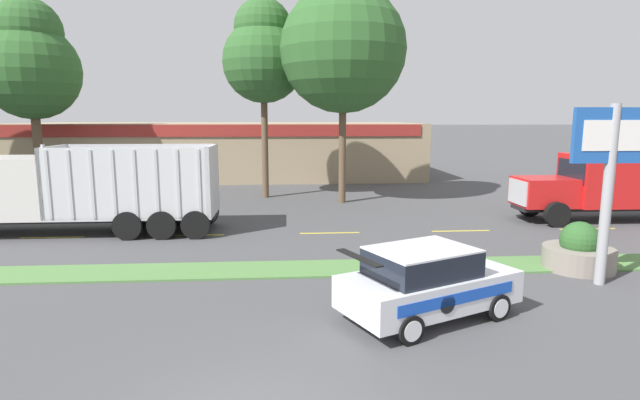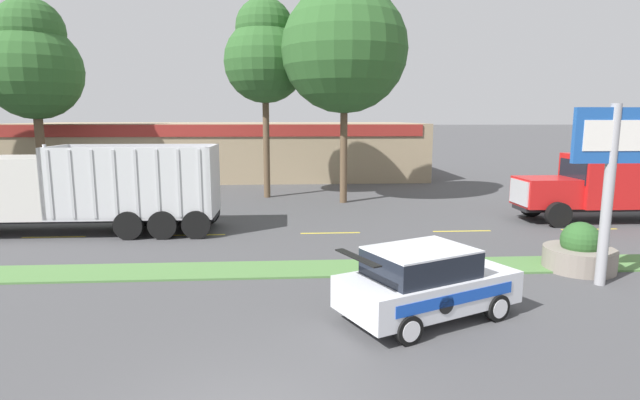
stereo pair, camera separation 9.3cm
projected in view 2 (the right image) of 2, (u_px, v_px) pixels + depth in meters
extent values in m
cube|color=#517F42|center=(267.00, 270.00, 15.13)|extent=(120.00, 1.67, 0.06)
cube|color=yellow|center=(54.00, 237.00, 19.36)|extent=(2.40, 0.14, 0.01)
cube|color=yellow|center=(194.00, 235.00, 19.70)|extent=(2.40, 0.14, 0.01)
cube|color=yellow|center=(330.00, 233.00, 20.04)|extent=(2.40, 0.14, 0.01)
cube|color=yellow|center=(462.00, 231.00, 20.38)|extent=(2.40, 0.14, 0.01)
cube|color=yellow|center=(589.00, 229.00, 20.72)|extent=(2.40, 0.14, 0.01)
cube|color=red|center=(546.00, 192.00, 22.03)|extent=(2.36, 1.98, 1.25)
cube|color=#B7B7BC|center=(519.00, 192.00, 21.96)|extent=(0.06, 1.69, 1.06)
cube|color=red|center=(604.00, 180.00, 22.12)|extent=(2.92, 2.42, 2.27)
cube|color=black|center=(573.00, 171.00, 21.96)|extent=(0.04, 2.06, 1.02)
cube|color=silver|center=(638.00, 178.00, 22.20)|extent=(0.16, 2.42, 2.32)
cylinder|color=black|center=(559.00, 215.00, 21.00)|extent=(1.07, 0.30, 1.07)
cylinder|color=black|center=(531.00, 205.00, 23.34)|extent=(1.07, 0.30, 1.07)
cube|color=black|center=(78.00, 217.00, 19.99)|extent=(11.06, 1.43, 0.18)
cube|color=silver|center=(22.00, 187.00, 19.65)|extent=(2.60, 2.60, 2.34)
cylinder|color=silver|center=(46.00, 167.00, 18.77)|extent=(0.14, 0.14, 1.70)
cube|color=silver|center=(138.00, 213.00, 20.12)|extent=(6.28, 2.60, 0.12)
cube|color=silver|center=(57.00, 180.00, 19.70)|extent=(0.16, 2.60, 2.71)
cube|color=silver|center=(214.00, 179.00, 20.09)|extent=(0.16, 2.60, 2.71)
cube|color=silver|center=(126.00, 184.00, 18.69)|extent=(6.28, 0.16, 2.71)
cube|color=silver|center=(145.00, 176.00, 21.10)|extent=(6.28, 0.16, 2.71)
cube|color=#B2B2B7|center=(50.00, 185.00, 18.42)|extent=(0.10, 0.04, 2.57)
cube|color=#B2B2B7|center=(71.00, 184.00, 18.47)|extent=(0.10, 0.04, 2.57)
cube|color=#B2B2B7|center=(93.00, 184.00, 18.52)|extent=(0.10, 0.04, 2.57)
cube|color=#B2B2B7|center=(115.00, 184.00, 18.57)|extent=(0.10, 0.04, 2.57)
cube|color=#B2B2B7|center=(136.00, 184.00, 18.62)|extent=(0.10, 0.04, 2.57)
cube|color=#B2B2B7|center=(158.00, 184.00, 18.67)|extent=(0.10, 0.04, 2.57)
cube|color=#B2B2B7|center=(179.00, 184.00, 18.72)|extent=(0.10, 0.04, 2.57)
cube|color=#B2B2B7|center=(200.00, 183.00, 18.77)|extent=(0.10, 0.04, 2.57)
cylinder|color=black|center=(196.00, 225.00, 19.06)|extent=(1.09, 0.30, 1.09)
cylinder|color=black|center=(207.00, 212.00, 21.58)|extent=(1.09, 0.30, 1.09)
cylinder|color=black|center=(163.00, 225.00, 18.98)|extent=(1.09, 0.30, 1.09)
cylinder|color=black|center=(177.00, 212.00, 21.50)|extent=(1.09, 0.30, 1.09)
cylinder|color=black|center=(129.00, 225.00, 18.90)|extent=(1.09, 0.30, 1.09)
cylinder|color=black|center=(147.00, 213.00, 21.42)|extent=(1.09, 0.30, 1.09)
cube|color=silver|center=(428.00, 289.00, 11.49)|extent=(4.51, 3.43, 0.74)
cube|color=black|center=(421.00, 263.00, 11.27)|extent=(2.74, 2.45, 0.58)
cube|color=silver|center=(421.00, 249.00, 11.22)|extent=(2.74, 2.45, 0.04)
cube|color=black|center=(357.00, 258.00, 10.41)|extent=(0.81, 1.45, 0.03)
cube|color=blue|center=(458.00, 299.00, 10.65)|extent=(2.98, 1.38, 0.26)
cylinder|color=black|center=(447.00, 305.00, 10.52)|extent=(0.37, 0.18, 0.41)
cylinder|color=black|center=(497.00, 307.00, 11.37)|extent=(0.66, 0.45, 0.63)
cylinder|color=silver|center=(501.00, 309.00, 11.27)|extent=(0.41, 0.20, 0.44)
cylinder|color=black|center=(442.00, 284.00, 12.93)|extent=(0.66, 0.45, 0.63)
cylinder|color=silver|center=(440.00, 283.00, 13.03)|extent=(0.41, 0.20, 0.44)
cylinder|color=black|center=(408.00, 330.00, 10.17)|extent=(0.66, 0.45, 0.63)
cylinder|color=silver|center=(412.00, 332.00, 10.08)|extent=(0.41, 0.20, 0.44)
cylinder|color=black|center=(360.00, 301.00, 11.74)|extent=(0.66, 0.45, 0.63)
cylinder|color=silver|center=(358.00, 300.00, 11.83)|extent=(0.41, 0.20, 0.44)
cylinder|color=#9E9EA3|center=(608.00, 197.00, 13.48)|extent=(0.28, 0.28, 4.96)
cube|color=#1E51A3|center=(614.00, 135.00, 13.21)|extent=(2.21, 0.16, 1.47)
cube|color=white|center=(616.00, 136.00, 13.12)|extent=(1.77, 0.02, 0.81)
cylinder|color=gray|center=(579.00, 259.00, 15.20)|extent=(2.08, 2.08, 0.68)
sphere|color=#2D5B28|center=(580.00, 241.00, 15.11)|extent=(1.14, 1.14, 1.14)
cube|color=#9E896B|center=(223.00, 149.00, 39.78)|extent=(30.44, 12.00, 4.15)
cube|color=maroon|center=(211.00, 131.00, 33.55)|extent=(28.92, 0.10, 0.80)
cylinder|color=brown|center=(344.00, 145.00, 26.76)|extent=(0.39, 0.39, 6.28)
sphere|color=#2D5B28|center=(344.00, 49.00, 25.94)|extent=(6.59, 6.59, 6.59)
cylinder|color=brown|center=(41.00, 145.00, 30.91)|extent=(0.54, 0.54, 5.75)
sphere|color=#2D5B28|center=(34.00, 72.00, 30.18)|extent=(5.75, 5.75, 5.75)
sphere|color=#2D5B28|center=(30.00, 32.00, 29.81)|extent=(4.03, 4.03, 4.03)
cylinder|color=brown|center=(266.00, 142.00, 28.51)|extent=(0.37, 0.37, 6.40)
sphere|color=#2D5B28|center=(265.00, 62.00, 27.78)|extent=(4.57, 4.57, 4.57)
sphere|color=#2D5B28|center=(264.00, 28.00, 27.48)|extent=(3.20, 3.20, 3.20)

